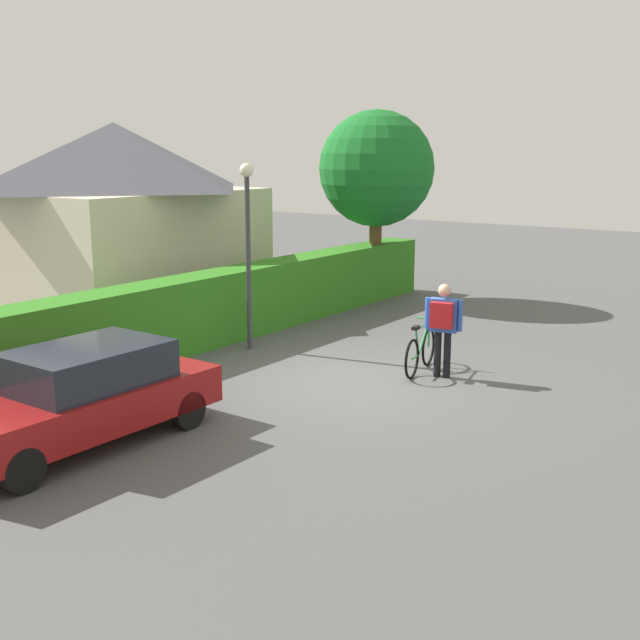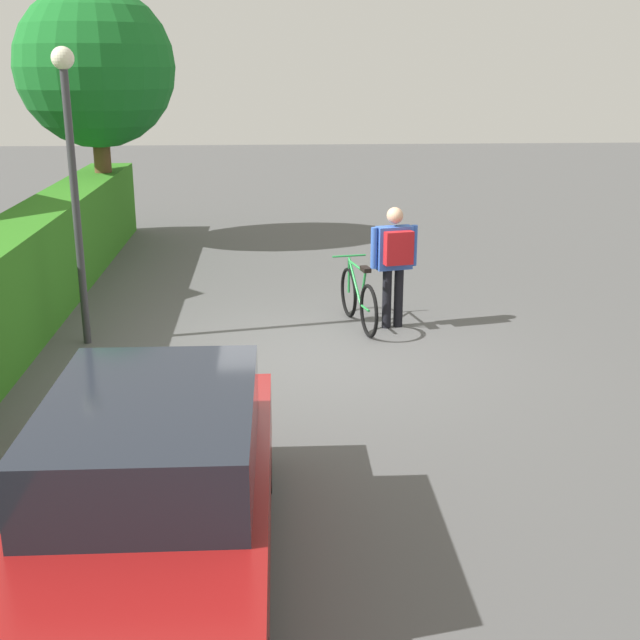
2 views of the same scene
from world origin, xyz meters
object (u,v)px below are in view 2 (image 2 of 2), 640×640
Objects in this scene: street_lamp at (71,155)px; tree_kerbside at (95,68)px; parked_car_near at (152,494)px; bicycle at (358,299)px; person_rider at (395,256)px.

tree_kerbside is (6.34, 0.85, 1.04)m from street_lamp.
tree_kerbside is (11.84, 2.47, 2.81)m from parked_car_near.
bicycle is 0.33× the size of tree_kerbside.
parked_car_near is 6.35m from bicycle.
street_lamp is 0.74× the size of tree_kerbside.
person_rider is 8.19m from tree_kerbside.
person_rider reaches higher than bicycle.
street_lamp reaches higher than person_rider.
street_lamp is at bearing 16.38° from parked_car_near.
parked_car_near is 2.39× the size of bicycle.
parked_car_near is 2.38× the size of person_rider.
person_rider reaches higher than parked_car_near.
bicycle is 0.45× the size of street_lamp.
person_rider is at bearing -84.57° from street_lamp.
tree_kerbside reaches higher than parked_car_near.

